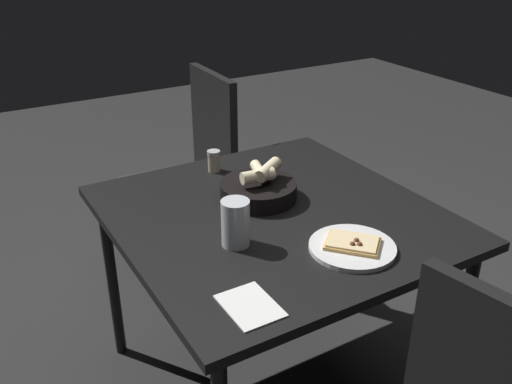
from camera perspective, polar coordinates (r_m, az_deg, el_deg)
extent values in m
plane|color=#292929|center=(2.23, 1.56, -18.64)|extent=(8.00, 8.00, 0.00)
cube|color=black|center=(1.80, 1.83, -2.46)|extent=(1.01, 0.98, 0.03)
cylinder|color=black|center=(1.98, 19.95, -13.84)|extent=(0.04, 0.04, 0.69)
cylinder|color=black|center=(2.51, 4.60, -3.11)|extent=(0.04, 0.04, 0.69)
cylinder|color=black|center=(2.20, -14.41, -8.59)|extent=(0.04, 0.04, 0.69)
cylinder|color=white|center=(1.62, 9.76, -5.57)|extent=(0.25, 0.25, 0.01)
cube|color=#DCAB5E|center=(1.61, 9.79, -5.20)|extent=(0.18, 0.18, 0.01)
cube|color=beige|center=(1.61, 9.81, -4.96)|extent=(0.17, 0.16, 0.01)
sphere|color=brown|center=(1.60, 10.17, -4.87)|extent=(0.02, 0.02, 0.02)
sphere|color=brown|center=(1.59, 10.48, -5.27)|extent=(0.02, 0.02, 0.02)
sphere|color=brown|center=(1.59, 9.78, -5.25)|extent=(0.02, 0.02, 0.02)
cylinder|color=black|center=(1.87, 0.24, 0.13)|extent=(0.26, 0.26, 0.06)
cylinder|color=beige|center=(1.87, 0.29, 2.14)|extent=(0.12, 0.07, 0.03)
cylinder|color=beige|center=(1.81, 0.17, 1.64)|extent=(0.05, 0.11, 0.04)
cylinder|color=beige|center=(1.84, 1.23, 2.29)|extent=(0.11, 0.13, 0.04)
cylinder|color=#A21614|center=(1.92, -0.20, 0.67)|extent=(0.06, 0.06, 0.03)
cylinder|color=silver|center=(1.59, -2.09, -3.17)|extent=(0.08, 0.08, 0.14)
cylinder|color=orange|center=(1.61, -2.07, -4.26)|extent=(0.07, 0.07, 0.06)
cylinder|color=#BFB299|center=(2.08, -4.29, 2.98)|extent=(0.05, 0.05, 0.06)
cylinder|color=maroon|center=(2.09, -4.28, 2.62)|extent=(0.04, 0.04, 0.03)
cylinder|color=#B7B7BC|center=(2.07, -4.33, 4.00)|extent=(0.05, 0.05, 0.01)
cube|color=white|center=(1.38, -0.62, -11.49)|extent=(0.16, 0.12, 0.00)
cube|color=#2C2C2C|center=(2.64, -8.07, 0.34)|extent=(0.45, 0.45, 0.04)
cube|color=black|center=(2.60, -4.33, 6.66)|extent=(0.42, 0.05, 0.50)
cylinder|color=black|center=(2.85, -12.76, -3.15)|extent=(0.03, 0.03, 0.41)
cylinder|color=black|center=(2.53, -10.16, -6.84)|extent=(0.03, 0.03, 0.41)
cylinder|color=black|center=(2.96, -5.76, -1.47)|extent=(0.03, 0.03, 0.41)
cylinder|color=black|center=(2.65, -2.42, -4.78)|extent=(0.03, 0.03, 0.41)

